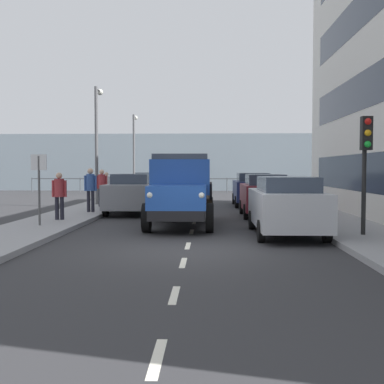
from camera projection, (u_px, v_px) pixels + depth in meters
The scene contains 20 objects.
ground_plane at pixel (197, 213), 21.74m from camera, with size 80.00×80.00×0.00m, color #2D2D30.
sidewalk_left at pixel (309, 211), 21.57m from camera, with size 2.40×37.42×0.15m, color gray.
sidewalk_right at pixel (87, 211), 21.91m from camera, with size 2.40×37.42×0.15m, color gray.
road_centreline_markings at pixel (197, 213), 21.62m from camera, with size 0.12×33.94×0.01m.
sea_horizon at pixel (203, 162), 43.30m from camera, with size 80.00×0.80×5.00m, color #84939E.
seawall_railing at pixel (202, 181), 39.78m from camera, with size 28.08×0.08×1.20m.
truck_vintage_blue at pixel (180, 192), 16.26m from camera, with size 2.17×5.64×2.43m.
car_silver_kerbside_near at pixel (286, 205), 14.30m from camera, with size 1.91×4.55×1.72m.
car_maroon_kerbside_1 at pixel (264, 195), 19.85m from camera, with size 1.85×3.83×1.72m.
car_navy_kerbside_2 at pixel (252, 189), 25.47m from camera, with size 1.92×4.25×1.72m.
car_grey_oppositeside_0 at pixel (133, 193), 21.26m from camera, with size 1.95×4.55×1.72m.
car_teal_oppositeside_1 at pixel (151, 187), 28.01m from camera, with size 1.97×4.30×1.72m.
pedestrian_by_lamp at pixel (59, 192), 17.28m from camera, with size 0.53×0.34×1.66m.
pedestrian_strolling at pixel (91, 186), 20.37m from camera, with size 0.53×0.34×1.81m.
pedestrian_with_bag at pixel (102, 185), 23.24m from camera, with size 0.53×0.34×1.76m.
pedestrian_in_dark_coat at pixel (107, 185), 26.15m from camera, with size 0.53×0.34×1.60m.
traffic_light_near at pixel (366, 149), 13.21m from camera, with size 0.28×0.41×3.20m.
lamp_post_promenade at pixel (97, 134), 24.72m from camera, with size 0.32×1.14×5.90m.
lamp_post_far at pixel (134, 146), 36.21m from camera, with size 0.32×1.14×5.76m.
street_sign at pixel (39, 177), 15.55m from camera, with size 0.50×0.07×2.25m.
Camera 1 is at (-0.53, 11.72, 1.96)m, focal length 45.97 mm.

